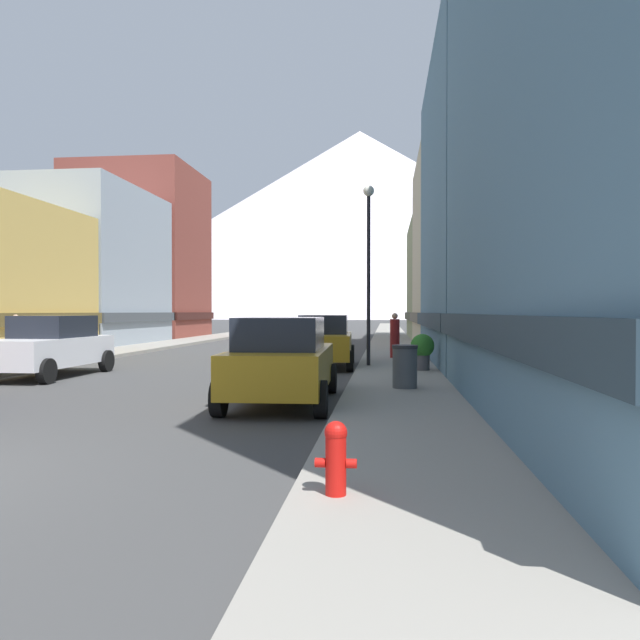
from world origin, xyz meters
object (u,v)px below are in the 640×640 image
Objects in this scene: pedestrian_2 at (16,341)px; fire_hydrant_near at (336,455)px; car_right_1 at (324,341)px; potted_plant_1 at (422,349)px; potted_plant_0 at (91,343)px; car_right_0 at (282,360)px; trash_bin_right at (405,366)px; streetlamp_right at (369,248)px; pedestrian_0 at (395,337)px; car_left_1 at (51,346)px.

fire_hydrant_near is at bearing -47.62° from pedestrian_2.
car_right_1 is 10.22m from pedestrian_2.
fire_hydrant_near is 0.65× the size of potted_plant_1.
fire_hydrant_near is (1.65, -14.70, -0.37)m from car_right_1.
car_right_0 is at bearing -50.00° from potted_plant_0.
trash_bin_right is at bearing -39.87° from potted_plant_0.
car_right_0 is 4.55× the size of trash_bin_right.
potted_plant_1 is at bearing -42.29° from streetlamp_right.
pedestrian_2 is (-13.25, 0.46, 0.13)m from potted_plant_1.
streetlamp_right reaches higher than potted_plant_0.
trash_bin_right is 13.45m from pedestrian_2.
pedestrian_0 is at bearing 44.68° from car_right_1.
potted_plant_0 is (-10.80, 4.58, -0.36)m from car_right_1.
potted_plant_1 is at bearing 8.54° from car_left_1.
car_right_1 is 4.14× the size of potted_plant_1.
car_right_0 is at bearing -101.73° from streetlamp_right.
trash_bin_right is at bearing 34.08° from car_right_0.
pedestrian_2 is at bearing 159.57° from trash_bin_right.
car_left_1 is 0.99× the size of car_right_1.
car_right_1 is at bearing -135.32° from pedestrian_0.
car_left_1 is at bearing -161.15° from streetlamp_right.
streetlamp_right is at bearing 5.12° from pedestrian_2.
potted_plant_1 is at bearing 82.85° from fire_hydrant_near.
pedestrian_0 is at bearing 98.95° from potted_plant_1.
trash_bin_right is (0.90, 8.13, 0.12)m from fire_hydrant_near.
trash_bin_right is at bearing -68.77° from car_right_1.
potted_plant_0 is 0.74× the size of potted_plant_1.
potted_plant_1 is (14.00, -6.92, 0.24)m from potted_plant_0.
pedestrian_0 reaches higher than trash_bin_right.
car_right_1 is at bearing 111.23° from trash_bin_right.
pedestrian_0 is at bearing 77.14° from car_right_0.
car_left_1 reaches higher than fire_hydrant_near.
car_right_1 is at bearing 151.65° from streetlamp_right.
pedestrian_0 is (-0.10, 9.00, 0.29)m from trash_bin_right.
potted_plant_0 is (-13.35, 11.15, -0.10)m from trash_bin_right.
potted_plant_0 is at bearing 130.00° from car_right_0.
trash_bin_right is 0.91× the size of potted_plant_1.
potted_plant_1 is (3.20, -2.34, -0.12)m from car_right_1.
streetlamp_right is at bearing -105.42° from pedestrian_0.
car_right_0 is 0.76× the size of streetlamp_right.
car_right_1 is at bearing 90.03° from car_right_0.
trash_bin_right is 1.22× the size of potted_plant_0.
fire_hydrant_near is at bearing -49.26° from car_left_1.
trash_bin_right is (2.55, -6.57, -0.26)m from car_right_1.
fire_hydrant_near is at bearing -75.57° from car_right_0.
car_left_1 is 8.57m from car_right_1.
potted_plant_1 is (3.20, 5.96, -0.12)m from car_right_0.
car_right_0 is 16.81m from potted_plant_0.
pedestrian_0 reaches higher than potted_plant_0.
car_left_1 is at bearing -69.46° from potted_plant_0.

